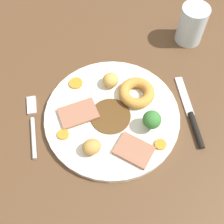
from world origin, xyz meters
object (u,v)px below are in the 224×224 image
dinner_plate (112,116)px  carrot_coin_back (76,83)px  roast_potato_left (111,80)px  water_glass (192,24)px  meat_slice_under (134,150)px  fork (33,124)px  carrot_coin_side (160,144)px  yorkshire_pudding (137,93)px  knife (192,117)px  roast_potato_right (92,147)px  carrot_coin_front (63,134)px  broccoli_floret (152,120)px  meat_slice_main (78,113)px

dinner_plate → carrot_coin_back: bearing=125.9°
roast_potato_left → carrot_coin_back: (-7.87, 1.46, -1.29)cm
water_glass → meat_slice_under: bearing=-125.4°
fork → carrot_coin_back: bearing=-52.5°
carrot_coin_side → yorkshire_pudding: bearing=100.2°
yorkshire_pudding → roast_potato_left: 6.62cm
dinner_plate → knife: 17.48cm
roast_potato_right → carrot_coin_back: size_ratio=1.25×
carrot_coin_front → broccoli_floret: 18.51cm
broccoli_floret → water_glass: bearing=56.5°
meat_slice_main → knife: 24.79cm
meat_slice_under → yorkshire_pudding: (3.33, 12.97, 0.77)cm
meat_slice_under → roast_potato_left: bearing=96.1°
broccoli_floret → carrot_coin_back: bearing=136.3°
carrot_coin_side → knife: bearing=33.2°
carrot_coin_front → carrot_coin_side: (19.30, -5.66, 0.03)cm
carrot_coin_back → dinner_plate: bearing=-54.1°
roast_potato_left → water_glass: size_ratio=0.38×
meat_slice_main → yorkshire_pudding: yorkshire_pudding is taller
meat_slice_main → meat_slice_under: same height
broccoli_floret → knife: (9.73, 1.18, -3.75)cm
meat_slice_under → carrot_coin_back: size_ratio=2.38×
roast_potato_left → roast_potato_right: same height
carrot_coin_front → carrot_coin_back: 13.17cm
yorkshire_pudding → broccoli_floret: broccoli_floret is taller
dinner_plate → broccoli_floret: broccoli_floret is taller
carrot_coin_side → fork: size_ratio=0.15×
meat_slice_main → fork: 10.18cm
roast_potato_right → water_glass: size_ratio=0.39×
meat_slice_main → carrot_coin_back: bearing=87.6°
meat_slice_main → carrot_coin_back: 8.22cm
roast_potato_left → water_glass: (22.37, 11.83, 1.97)cm
yorkshire_pudding → carrot_coin_front: size_ratio=3.33×
carrot_coin_back → roast_potato_right: bearing=-85.2°
dinner_plate → water_glass: (23.42, 19.79, 4.20)cm
fork → roast_potato_left: bearing=-70.5°
yorkshire_pudding → carrot_coin_back: (-13.04, 5.58, -0.93)cm
meat_slice_main → roast_potato_right: bearing=-78.5°
roast_potato_left → carrot_coin_side: 18.37cm
roast_potato_left → roast_potato_right: size_ratio=0.96×
roast_potato_left → fork: roast_potato_left is taller
meat_slice_main → fork: size_ratio=0.53×
yorkshire_pudding → roast_potato_right: 16.22cm
meat_slice_main → carrot_coin_side: 18.57cm
dinner_plate → meat_slice_main: meat_slice_main is taller
carrot_coin_side → broccoli_floret: (-1.00, 4.54, 2.50)cm
dinner_plate → roast_potato_left: bearing=82.5°
carrot_coin_back → broccoli_floret: bearing=-43.7°
dinner_plate → carrot_coin_front: bearing=-163.9°
broccoli_floret → knife: bearing=6.9°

